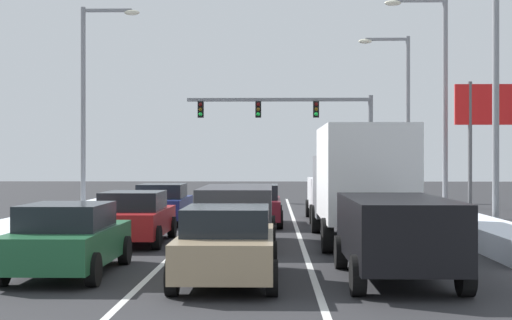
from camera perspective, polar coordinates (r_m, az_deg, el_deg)
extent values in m
plane|color=#28282B|center=(23.25, -0.86, -5.97)|extent=(120.00, 120.00, 0.00)
cube|color=silver|center=(26.82, 3.07, -5.16)|extent=(0.14, 39.45, 0.01)
cube|color=silver|center=(26.93, -4.20, -5.14)|extent=(0.14, 39.45, 0.01)
cube|color=silver|center=(27.47, 14.23, -4.39)|extent=(1.60, 39.45, 0.62)
cube|color=silver|center=(27.92, -15.13, -4.46)|extent=(2.03, 39.45, 0.48)
cube|color=black|center=(15.51, 10.49, -5.12)|extent=(1.95, 4.90, 1.25)
cube|color=black|center=(13.12, 12.18, -4.86)|extent=(1.56, 0.06, 0.55)
cube|color=red|center=(13.04, 8.78, -6.54)|extent=(0.20, 0.08, 0.28)
cube|color=red|center=(13.34, 15.48, -6.40)|extent=(0.20, 0.08, 0.28)
cylinder|color=black|center=(17.14, 6.39, -6.89)|extent=(0.25, 0.74, 0.74)
cylinder|color=black|center=(17.41, 12.71, -6.78)|extent=(0.25, 0.74, 0.74)
cylinder|color=black|center=(13.79, 7.67, -8.59)|extent=(0.25, 0.74, 0.74)
cylinder|color=black|center=(14.13, 15.47, -8.39)|extent=(0.25, 0.74, 0.74)
cube|color=slate|center=(24.98, 7.12, -1.97)|extent=(2.35, 2.20, 2.00)
cube|color=silver|center=(21.39, 8.10, -0.97)|extent=(2.35, 5.00, 2.60)
cylinder|color=black|center=(25.25, 4.51, -4.45)|extent=(0.28, 0.92, 0.92)
cylinder|color=black|center=(25.48, 9.58, -4.41)|extent=(0.28, 0.92, 0.92)
cylinder|color=black|center=(19.88, 5.38, -5.67)|extent=(0.28, 0.92, 0.92)
cylinder|color=black|center=(20.17, 11.80, -5.59)|extent=(0.28, 0.92, 0.92)
cube|color=silver|center=(30.44, 5.93, -2.57)|extent=(1.95, 4.90, 1.25)
cube|color=black|center=(28.03, 6.33, -2.24)|extent=(1.56, 0.06, 0.55)
cube|color=red|center=(28.00, 4.74, -3.01)|extent=(0.20, 0.08, 0.28)
cube|color=red|center=(28.14, 7.92, -2.99)|extent=(0.20, 0.08, 0.28)
cylinder|color=black|center=(32.11, 3.99, -3.64)|extent=(0.25, 0.74, 0.74)
cylinder|color=black|center=(32.26, 7.38, -3.63)|extent=(0.25, 0.74, 0.74)
cylinder|color=black|center=(28.72, 4.31, -4.08)|extent=(0.25, 0.74, 0.74)
cylinder|color=black|center=(28.89, 8.10, -4.06)|extent=(0.25, 0.74, 0.74)
cube|color=#937F60|center=(15.16, -2.18, -6.81)|extent=(1.82, 4.50, 0.70)
cube|color=black|center=(14.95, -2.21, -4.58)|extent=(1.64, 2.20, 0.55)
cube|color=red|center=(13.03, -5.83, -7.41)|extent=(0.24, 0.08, 0.14)
cube|color=red|center=(12.94, 0.32, -7.47)|extent=(0.24, 0.08, 0.14)
cylinder|color=black|center=(16.80, -4.91, -7.17)|extent=(0.22, 0.66, 0.66)
cylinder|color=black|center=(16.71, 1.22, -7.21)|extent=(0.22, 0.66, 0.66)
cylinder|color=black|center=(13.75, -6.32, -8.78)|extent=(0.22, 0.66, 0.66)
cylinder|color=black|center=(13.64, 1.21, -8.86)|extent=(0.22, 0.66, 0.66)
cube|color=#38383D|center=(21.38, -1.43, -3.69)|extent=(1.95, 4.90, 1.25)
cube|color=black|center=(18.96, -1.78, -3.34)|extent=(1.56, 0.06, 0.55)
cube|color=red|center=(19.05, -4.13, -4.45)|extent=(0.20, 0.08, 0.28)
cube|color=red|center=(18.97, 0.58, -4.47)|extent=(0.20, 0.08, 0.28)
cylinder|color=black|center=(23.19, -3.60, -5.07)|extent=(0.25, 0.74, 0.74)
cylinder|color=black|center=(23.10, 1.14, -5.09)|extent=(0.25, 0.74, 0.74)
cylinder|color=black|center=(19.82, -4.44, -5.95)|extent=(0.25, 0.74, 0.74)
cylinder|color=black|center=(19.72, 1.12, -5.98)|extent=(0.25, 0.74, 0.74)
cube|color=maroon|center=(28.07, -0.04, -3.64)|extent=(1.82, 4.50, 0.70)
cube|color=black|center=(27.89, -0.05, -2.42)|extent=(1.64, 2.20, 0.55)
cube|color=red|center=(25.90, -1.69, -3.69)|extent=(0.24, 0.08, 0.14)
cube|color=red|center=(25.86, 1.38, -3.69)|extent=(0.24, 0.08, 0.14)
cylinder|color=black|center=(29.67, -1.69, -4.02)|extent=(0.22, 0.66, 0.66)
cylinder|color=black|center=(29.63, 1.75, -4.03)|extent=(0.22, 0.66, 0.66)
cylinder|color=black|center=(26.58, -2.04, -4.50)|extent=(0.22, 0.66, 0.66)
cylinder|color=black|center=(26.54, 1.81, -4.51)|extent=(0.22, 0.66, 0.66)
cube|color=#1E5633|center=(16.64, -13.90, -6.20)|extent=(1.82, 4.50, 0.70)
cube|color=black|center=(16.45, -14.04, -4.16)|extent=(1.64, 2.20, 0.55)
cube|color=red|center=(14.34, -13.53, -6.73)|extent=(0.24, 0.08, 0.14)
cylinder|color=black|center=(18.40, -15.32, -6.54)|extent=(0.22, 0.66, 0.66)
cylinder|color=black|center=(17.98, -9.84, -6.69)|extent=(0.22, 0.66, 0.66)
cylinder|color=black|center=(15.48, -18.63, -7.79)|extent=(0.22, 0.66, 0.66)
cylinder|color=black|center=(14.97, -12.15, -8.06)|extent=(0.22, 0.66, 0.66)
cube|color=maroon|center=(22.35, -9.13, -4.60)|extent=(1.82, 4.50, 0.70)
cube|color=black|center=(22.16, -9.20, -3.07)|extent=(1.64, 2.20, 0.55)
cube|color=red|center=(20.34, -12.18, -4.72)|extent=(0.24, 0.08, 0.14)
cube|color=red|center=(20.06, -8.32, -4.78)|extent=(0.24, 0.08, 0.14)
cylinder|color=black|center=(24.07, -10.55, -4.98)|extent=(0.22, 0.66, 0.66)
cylinder|color=black|center=(23.77, -6.33, -5.04)|extent=(0.22, 0.66, 0.66)
cylinder|color=black|center=(21.05, -12.29, -5.70)|extent=(0.22, 0.66, 0.66)
cylinder|color=black|center=(20.71, -7.47, -5.80)|extent=(0.22, 0.66, 0.66)
cube|color=navy|center=(28.98, -7.01, -3.53)|extent=(1.82, 4.50, 0.70)
cube|color=black|center=(28.80, -7.06, -2.35)|extent=(1.64, 2.20, 0.55)
cube|color=red|center=(26.92, -9.15, -3.55)|extent=(0.24, 0.08, 0.14)
cube|color=red|center=(26.70, -6.23, -3.58)|extent=(0.24, 0.08, 0.14)
cylinder|color=black|center=(30.66, -8.25, -3.89)|extent=(0.22, 0.66, 0.66)
cylinder|color=black|center=(30.42, -4.93, -3.92)|extent=(0.22, 0.66, 0.66)
cylinder|color=black|center=(27.62, -9.31, -4.33)|extent=(0.22, 0.66, 0.66)
cylinder|color=black|center=(27.35, -5.63, -4.37)|extent=(0.22, 0.66, 0.66)
cylinder|color=slate|center=(45.00, 8.61, 0.90)|extent=(0.28, 0.28, 6.20)
cube|color=slate|center=(44.76, 1.71, 4.55)|extent=(10.80, 0.20, 0.20)
cube|color=black|center=(44.79, 4.53, 3.81)|extent=(0.34, 0.34, 0.95)
sphere|color=#4C0A0A|center=(44.63, 4.55, 4.19)|extent=(0.22, 0.22, 0.22)
sphere|color=#593F0C|center=(44.61, 4.55, 3.83)|extent=(0.22, 0.22, 0.22)
sphere|color=green|center=(44.59, 4.55, 3.46)|extent=(0.22, 0.22, 0.22)
cube|color=black|center=(44.73, 0.17, 3.82)|extent=(0.34, 0.34, 0.95)
sphere|color=#4C0A0A|center=(44.56, 0.17, 4.20)|extent=(0.22, 0.22, 0.22)
sphere|color=#593F0C|center=(44.54, 0.17, 3.83)|extent=(0.22, 0.22, 0.22)
sphere|color=green|center=(44.53, 0.17, 3.47)|extent=(0.22, 0.22, 0.22)
cube|color=black|center=(44.93, -4.18, 3.80)|extent=(0.34, 0.34, 0.95)
sphere|color=#4C0A0A|center=(44.76, -4.20, 4.18)|extent=(0.22, 0.22, 0.22)
sphere|color=#593F0C|center=(44.74, -4.20, 3.82)|extent=(0.22, 0.22, 0.22)
sphere|color=green|center=(44.72, -4.20, 3.45)|extent=(0.22, 0.22, 0.22)
cylinder|color=gray|center=(26.00, 17.57, 3.94)|extent=(0.22, 0.22, 8.41)
cylinder|color=gray|center=(32.96, 14.03, 3.89)|extent=(0.22, 0.22, 9.29)
cube|color=gray|center=(33.34, 12.15, 11.64)|extent=(2.20, 0.14, 0.14)
ellipsoid|color=#EAE5C6|center=(33.13, 10.24, 11.54)|extent=(0.70, 0.36, 0.24)
cylinder|color=gray|center=(39.91, 11.34, 2.86)|extent=(0.22, 0.22, 8.79)
cube|color=gray|center=(40.16, 9.78, 8.93)|extent=(2.20, 0.14, 0.14)
ellipsoid|color=#EAE5C6|center=(40.00, 8.20, 8.82)|extent=(0.70, 0.36, 0.24)
cylinder|color=gray|center=(34.96, -12.86, 3.65)|extent=(0.22, 0.22, 9.27)
cube|color=gray|center=(35.28, -11.10, 10.97)|extent=(2.20, 0.14, 0.14)
ellipsoid|color=#EAE5C6|center=(35.05, -9.31, 10.88)|extent=(0.70, 0.36, 0.24)
cylinder|color=#59595B|center=(31.00, 15.79, 0.62)|extent=(0.16, 0.16, 5.50)
cube|color=red|center=(31.34, 17.56, 4.00)|extent=(3.20, 0.12, 1.60)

